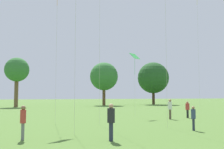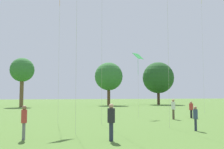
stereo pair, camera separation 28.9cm
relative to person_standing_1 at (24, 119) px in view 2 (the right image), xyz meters
The scene contains 9 objects.
person_standing_1 is the anchor object (origin of this frame).
person_standing_2 10.15m from the person_standing_1, ahead, with size 0.28×0.28×1.52m.
person_standing_3 17.34m from the person_standing_1, 28.04° to the left, with size 0.52×0.52×1.62m.
person_standing_4 4.37m from the person_standing_1, 22.49° to the right, with size 0.37×0.37×1.80m.
person_standing_5 15.00m from the person_standing_1, 30.16° to the left, with size 0.53×0.53×1.85m.
kite_4 16.57m from the person_standing_1, 45.40° to the left, with size 1.22×1.12×6.65m.
distant_tree_1 39.93m from the person_standing_1, 91.56° to the left, with size 4.63×4.63×9.47m.
distant_tree_2 45.94m from the person_standing_1, 67.69° to the left, with size 6.28×6.28×9.62m.
distant_tree_3 53.12m from the person_standing_1, 55.03° to the left, with size 7.59×7.59×10.31m.
Camera 2 is at (-3.95, -5.02, 2.20)m, focal length 42.00 mm.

